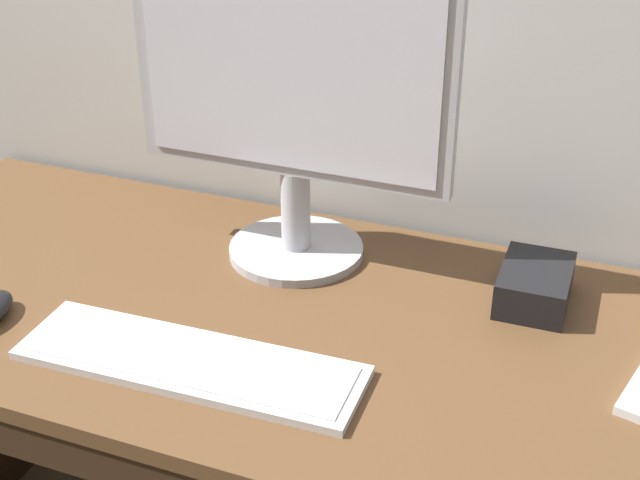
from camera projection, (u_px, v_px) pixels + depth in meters
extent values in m
cube|color=brown|center=(368.00, 340.00, 1.30)|extent=(1.82, 0.66, 0.03)
cylinder|color=#B7B7BC|center=(296.00, 250.00, 1.50)|extent=(0.23, 0.23, 0.02)
cylinder|color=#B7B7BC|center=(296.00, 209.00, 1.46)|extent=(0.05, 0.05, 0.14)
cube|color=#B7B7BC|center=(291.00, 73.00, 1.34)|extent=(0.52, 0.02, 0.33)
cube|color=silver|center=(287.00, 75.00, 1.33)|extent=(0.48, 0.00, 0.30)
cube|color=white|center=(190.00, 363.00, 1.22)|extent=(0.49, 0.16, 0.01)
cube|color=silver|center=(189.00, 358.00, 1.22)|extent=(0.46, 0.13, 0.00)
cube|color=black|center=(535.00, 285.00, 1.36)|extent=(0.11, 0.15, 0.06)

